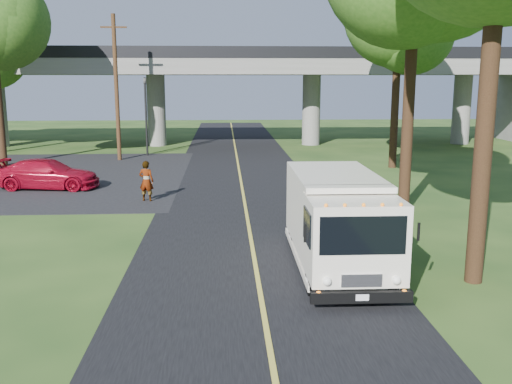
{
  "coord_description": "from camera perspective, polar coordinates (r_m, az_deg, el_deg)",
  "views": [
    {
      "loc": [
        -0.83,
        -12.53,
        5.09
      ],
      "look_at": [
        0.16,
        5.02,
        1.6
      ],
      "focal_mm": 40.0,
      "sensor_mm": 36.0,
      "label": 1
    }
  ],
  "objects": [
    {
      "name": "pedestrian",
      "position": [
        24.44,
        -10.91,
        1.08
      ],
      "size": [
        0.72,
        0.56,
        1.73
      ],
      "primitive_type": "imported",
      "rotation": [
        0.0,
        0.0,
        2.89
      ],
      "color": "gray",
      "rests_on": "ground"
    },
    {
      "name": "ground",
      "position": [
        13.55,
        0.54,
        -10.84
      ],
      "size": [
        120.0,
        120.0,
        0.0
      ],
      "primitive_type": "plane",
      "color": "#234217",
      "rests_on": "ground"
    },
    {
      "name": "step_van",
      "position": [
        15.51,
        8.16,
        -2.69
      ],
      "size": [
        2.29,
        6.11,
        2.56
      ],
      "rotation": [
        0.0,
        0.0,
        -0.01
      ],
      "color": "silver",
      "rests_on": "ground"
    },
    {
      "name": "overpass",
      "position": [
        44.54,
        -2.19,
        10.55
      ],
      "size": [
        54.0,
        10.0,
        7.3
      ],
      "color": "slate",
      "rests_on": "ground"
    },
    {
      "name": "tree_right_far",
      "position": [
        34.03,
        14.54,
        16.31
      ],
      "size": [
        5.77,
        5.67,
        10.99
      ],
      "color": "#382314",
      "rests_on": "ground"
    },
    {
      "name": "traffic_signal",
      "position": [
        38.92,
        -10.97,
        8.25
      ],
      "size": [
        0.18,
        0.22,
        5.2
      ],
      "color": "black",
      "rests_on": "ground"
    },
    {
      "name": "red_sedan",
      "position": [
        28.57,
        -20.13,
        1.69
      ],
      "size": [
        4.95,
        2.4,
        1.39
      ],
      "primitive_type": "imported",
      "rotation": [
        0.0,
        0.0,
        1.47
      ],
      "color": "maroon",
      "rests_on": "ground"
    },
    {
      "name": "utility_pole",
      "position": [
        37.13,
        -13.79,
        10.16
      ],
      "size": [
        1.6,
        0.26,
        9.0
      ],
      "color": "#472D19",
      "rests_on": "ground"
    },
    {
      "name": "road",
      "position": [
        23.11,
        -1.08,
        -1.47
      ],
      "size": [
        7.0,
        90.0,
        0.02
      ],
      "primitive_type": "cube",
      "color": "black",
      "rests_on": "ground"
    },
    {
      "name": "lane_line",
      "position": [
        23.1,
        -1.08,
        -1.42
      ],
      "size": [
        0.12,
        90.0,
        0.01
      ],
      "primitive_type": "cube",
      "color": "gold",
      "rests_on": "road"
    },
    {
      "name": "parking_lot",
      "position": [
        32.58,
        -21.38,
        1.48
      ],
      "size": [
        16.0,
        18.0,
        0.01
      ],
      "primitive_type": "cube",
      "color": "black",
      "rests_on": "ground"
    }
  ]
}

